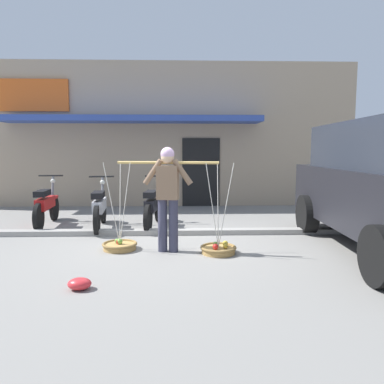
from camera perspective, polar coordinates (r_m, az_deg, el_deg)
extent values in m
plane|color=gray|center=(6.57, -3.11, -7.99)|extent=(90.00, 90.00, 0.00)
cube|color=gray|center=(7.24, -2.99, -6.22)|extent=(20.00, 0.24, 0.10)
cylinder|color=#38384C|center=(5.99, -4.61, -5.21)|extent=(0.15, 0.15, 0.86)
cylinder|color=#38384C|center=(5.95, -2.91, -5.27)|extent=(0.15, 0.15, 0.86)
cube|color=#84664C|center=(5.87, -3.81, 1.47)|extent=(0.37, 0.25, 0.54)
sphere|color=#E0B78E|center=(5.85, -3.84, 5.42)|extent=(0.21, 0.21, 0.21)
sphere|color=#D1A8CC|center=(5.85, -3.85, 5.91)|extent=(0.22, 0.22, 0.22)
cylinder|color=#84664C|center=(5.91, -6.11, 3.13)|extent=(0.35, 0.15, 0.43)
cylinder|color=#84664C|center=(5.81, -1.50, 3.11)|extent=(0.35, 0.15, 0.43)
cylinder|color=tan|center=(5.85, -3.84, 4.59)|extent=(1.63, 0.32, 0.04)
cylinder|color=#B2894C|center=(6.27, -11.19, -8.39)|extent=(0.54, 0.54, 0.09)
torus|color=olive|center=(6.26, -11.20, -7.95)|extent=(0.58, 0.58, 0.05)
sphere|color=#6BA63F|center=(6.32, -11.58, -7.48)|extent=(0.08, 0.08, 0.08)
sphere|color=#71AF42|center=(6.25, -11.20, -7.56)|extent=(0.10, 0.10, 0.10)
sphere|color=red|center=(6.26, -11.35, -7.60)|extent=(0.08, 0.08, 0.08)
cylinder|color=silver|center=(6.25, -11.15, -1.66)|extent=(0.01, 0.26, 1.36)
cylinder|color=silver|center=(6.09, -12.42, -1.90)|extent=(0.23, 0.14, 1.36)
cylinder|color=silver|center=(6.05, -10.43, -1.91)|extent=(0.23, 0.14, 1.36)
cylinder|color=#B2894C|center=(5.96, 4.13, -9.08)|extent=(0.54, 0.54, 0.09)
torus|color=olive|center=(5.94, 4.13, -8.62)|extent=(0.58, 0.58, 0.05)
sphere|color=gold|center=(6.04, 5.20, -7.99)|extent=(0.09, 0.09, 0.09)
sphere|color=#649B3B|center=(6.00, 3.70, -8.10)|extent=(0.08, 0.08, 0.08)
sphere|color=gold|center=(5.90, 5.25, -8.42)|extent=(0.08, 0.08, 0.08)
sphere|color=red|center=(5.83, 3.67, -8.49)|extent=(0.09, 0.09, 0.09)
cylinder|color=silver|center=(5.93, 4.06, -1.99)|extent=(0.01, 0.26, 1.36)
cylinder|color=silver|center=(5.73, 3.19, -2.27)|extent=(0.23, 0.14, 1.36)
cylinder|color=silver|center=(5.76, 5.31, -2.25)|extent=(0.23, 0.14, 1.36)
cylinder|color=black|center=(9.23, -20.67, -2.36)|extent=(0.13, 0.58, 0.58)
cylinder|color=black|center=(8.05, -22.80, -3.69)|extent=(0.13, 0.58, 0.58)
cube|color=red|center=(9.20, -20.73, -0.75)|extent=(0.16, 0.29, 0.06)
cube|color=red|center=(8.51, -21.90, -1.63)|extent=(0.27, 0.91, 0.24)
cube|color=black|center=(8.31, -22.29, -0.16)|extent=(0.26, 0.58, 0.12)
cylinder|color=slate|center=(9.09, -20.92, -0.02)|extent=(0.08, 0.30, 0.76)
cylinder|color=black|center=(8.98, -21.15, 2.40)|extent=(0.54, 0.08, 0.04)
sphere|color=silver|center=(9.14, -20.86, 1.59)|extent=(0.11, 0.11, 0.11)
cylinder|color=black|center=(8.59, -13.66, -2.76)|extent=(0.14, 0.59, 0.58)
cylinder|color=black|center=(7.37, -14.62, -4.29)|extent=(0.14, 0.59, 0.58)
cube|color=silver|center=(8.55, -13.71, -1.03)|extent=(0.17, 0.29, 0.06)
cube|color=silver|center=(7.84, -14.22, -2.01)|extent=(0.29, 0.92, 0.24)
cube|color=black|center=(7.64, -14.42, -0.43)|extent=(0.28, 0.58, 0.12)
cylinder|color=slate|center=(8.43, -13.80, -0.25)|extent=(0.09, 0.30, 0.76)
cylinder|color=black|center=(8.32, -13.93, 2.35)|extent=(0.54, 0.09, 0.04)
sphere|color=silver|center=(8.49, -13.79, 1.49)|extent=(0.11, 0.11, 0.11)
cylinder|color=black|center=(8.54, -5.25, -2.65)|extent=(0.14, 0.59, 0.58)
cylinder|color=black|center=(7.34, -6.87, -4.17)|extent=(0.14, 0.59, 0.58)
cube|color=black|center=(8.50, -5.27, -0.91)|extent=(0.17, 0.29, 0.06)
cube|color=black|center=(7.81, -6.15, -1.89)|extent=(0.30, 0.92, 0.24)
cube|color=black|center=(7.60, -6.42, -0.29)|extent=(0.28, 0.58, 0.12)
cylinder|color=slate|center=(8.39, -5.39, -0.13)|extent=(0.09, 0.30, 0.76)
cylinder|color=black|center=(8.28, -5.51, 2.49)|extent=(0.54, 0.10, 0.04)
sphere|color=silver|center=(8.44, -5.32, 1.62)|extent=(0.11, 0.11, 0.11)
cube|color=black|center=(8.81, 21.68, -0.24)|extent=(1.62, 0.16, 0.44)
cylinder|color=black|center=(7.65, 17.52, -3.31)|extent=(0.29, 0.77, 0.76)
cylinder|color=black|center=(5.00, 27.45, -8.86)|extent=(0.29, 0.77, 0.76)
cube|color=silver|center=(8.80, 21.72, -1.44)|extent=(0.44, 0.03, 0.12)
cube|color=tan|center=(13.35, -7.69, 8.39)|extent=(13.00, 5.00, 4.20)
cube|color=#334CA3|center=(10.40, -9.41, 11.13)|extent=(7.15, 1.00, 0.16)
cube|color=#DB5B1E|center=(11.65, -24.01, 13.62)|extent=(2.20, 0.08, 0.90)
cube|color=black|center=(10.80, 1.41, 3.07)|extent=(1.10, 0.06, 2.00)
ellipsoid|color=red|center=(4.66, -17.12, -13.51)|extent=(0.28, 0.22, 0.14)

